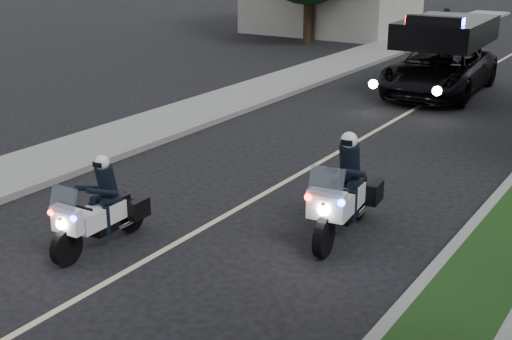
{
  "coord_description": "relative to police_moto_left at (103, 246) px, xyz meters",
  "views": [
    {
      "loc": [
        6.96,
        -7.78,
        5.0
      ],
      "look_at": [
        0.63,
        2.06,
        1.0
      ],
      "focal_mm": 48.53,
      "sensor_mm": 36.0,
      "label": 1
    }
  ],
  "objects": [
    {
      "name": "sidewalk_left",
      "position": [
        -4.23,
        10.24,
        0.08
      ],
      "size": [
        2.0,
        60.0,
        0.16
      ],
      "primitive_type": "cube",
      "color": "gray",
      "rests_on": "ground"
    },
    {
      "name": "ground",
      "position": [
        0.97,
        0.24,
        0.0
      ],
      "size": [
        120.0,
        120.0,
        0.0
      ],
      "primitive_type": "plane",
      "color": "black",
      "rests_on": "ground"
    },
    {
      "name": "lane_marking",
      "position": [
        0.97,
        10.24,
        0.0
      ],
      "size": [
        0.12,
        50.0,
        0.01
      ],
      "primitive_type": "cube",
      "color": "#BFB78C",
      "rests_on": "ground"
    },
    {
      "name": "tree_left_far",
      "position": [
        -8.55,
        23.09,
        0.0
      ],
      "size": [
        6.48,
        6.48,
        9.89
      ],
      "primitive_type": null,
      "rotation": [
        0.0,
        0.0,
        -0.1
      ],
      "color": "#123310",
      "rests_on": "ground"
    },
    {
      "name": "police_moto_right",
      "position": [
        3.2,
        2.61,
        0.0
      ],
      "size": [
        1.01,
        2.25,
        1.85
      ],
      "primitive_type": null,
      "rotation": [
        0.0,
        0.0,
        0.12
      ],
      "color": "silver",
      "rests_on": "ground"
    },
    {
      "name": "tree_left_near",
      "position": [
        -7.92,
        21.56,
        0.0
      ],
      "size": [
        5.31,
        5.31,
        8.64
      ],
      "primitive_type": null,
      "rotation": [
        0.0,
        0.0,
        0.02
      ],
      "color": "#143B13",
      "rests_on": "ground"
    },
    {
      "name": "cyclist",
      "position": [
        -1.77,
        23.03,
        0.0
      ],
      "size": [
        0.66,
        0.48,
        1.74
      ],
      "primitive_type": "imported",
      "rotation": [
        0.0,
        0.0,
        3.04
      ],
      "color": "black",
      "rests_on": "ground"
    },
    {
      "name": "police_suv",
      "position": [
        0.84,
        14.62,
        0.0
      ],
      "size": [
        2.96,
        5.91,
        2.81
      ],
      "primitive_type": "imported",
      "rotation": [
        0.0,
        0.0,
        0.05
      ],
      "color": "black",
      "rests_on": "ground"
    },
    {
      "name": "police_moto_left",
      "position": [
        0.0,
        0.0,
        0.0
      ],
      "size": [
        0.71,
        1.89,
        1.59
      ],
      "primitive_type": null,
      "rotation": [
        0.0,
        0.0,
        0.03
      ],
      "color": "white",
      "rests_on": "ground"
    },
    {
      "name": "bicycle",
      "position": [
        -1.77,
        23.03,
        0.0
      ],
      "size": [
        0.65,
        1.74,
        0.9
      ],
      "primitive_type": "imported",
      "rotation": [
        0.0,
        0.0,
        -0.03
      ],
      "color": "black",
      "rests_on": "ground"
    },
    {
      "name": "curb_left",
      "position": [
        -3.13,
        10.24,
        0.07
      ],
      "size": [
        0.2,
        60.0,
        0.15
      ],
      "primitive_type": "cube",
      "color": "gray",
      "rests_on": "ground"
    }
  ]
}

